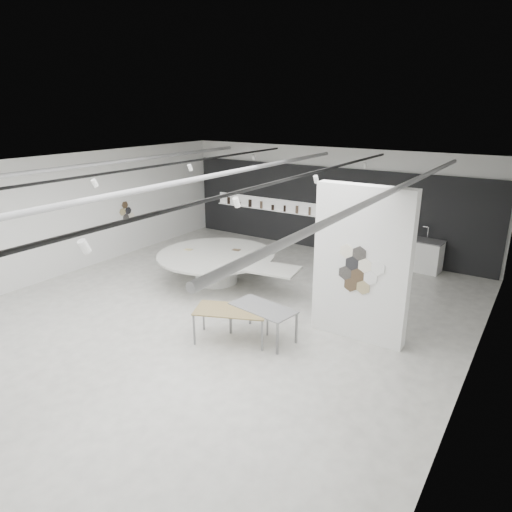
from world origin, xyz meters
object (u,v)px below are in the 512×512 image
Objects in this scene: sample_table_stone at (263,310)px; kitchen_counter at (413,253)px; sample_table_wood at (231,312)px; display_island at (218,264)px; partition_column at (361,265)px.

kitchen_counter is (1.60, 6.84, -0.20)m from sample_table_stone.
sample_table_wood is 0.97× the size of kitchen_counter.
kitchen_counter reaches higher than display_island.
partition_column reaches higher than display_island.
partition_column reaches higher than sample_table_stone.
display_island is 6.53m from kitchen_counter.
display_island is 2.61× the size of kitchen_counter.
sample_table_wood is (-2.36, -1.76, -1.08)m from partition_column.
sample_table_stone is at bearing -45.32° from display_island.
sample_table_wood is at bearing -140.36° from sample_table_stone.
sample_table_wood is 0.73m from sample_table_stone.
sample_table_stone is 0.86× the size of kitchen_counter.
partition_column is at bearing -83.69° from kitchen_counter.
kitchen_counter is at bearing 76.83° from sample_table_stone.
display_island is (-4.88, 0.99, -1.21)m from partition_column.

